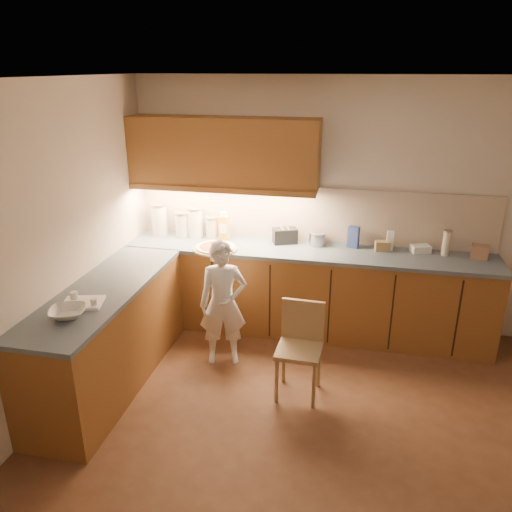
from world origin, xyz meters
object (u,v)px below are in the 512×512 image
pizza_on_board (215,248)px  wooden_chair (300,342)px  toaster (285,236)px  child (223,304)px  oil_jug (224,227)px

pizza_on_board → wooden_chair: 1.41m
pizza_on_board → toaster: size_ratio=1.60×
pizza_on_board → wooden_chair: (1.00, -0.87, -0.46)m
child → wooden_chair: 0.84m
pizza_on_board → toaster: (0.66, 0.35, 0.06)m
pizza_on_board → oil_jug: (-0.00, 0.34, 0.12)m
wooden_chair → toaster: (-0.34, 1.23, 0.52)m
wooden_chair → toaster: toaster is taller
child → toaster: 1.09m
oil_jug → toaster: size_ratio=1.08×
pizza_on_board → child: size_ratio=0.37×
child → oil_jug: oil_jug is taller
toaster → wooden_chair: bearing=-96.3°
pizza_on_board → wooden_chair: size_ratio=0.55×
child → wooden_chair: (0.77, -0.31, -0.13)m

